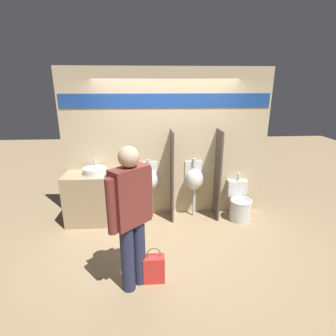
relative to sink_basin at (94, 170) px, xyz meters
The scene contains 12 objects.
ground_plane 1.65m from the sink_basin, 15.82° to the right, with size 16.00×16.00×0.00m, color #997F5B.
display_wall 1.36m from the sink_basin, 10.50° to the left, with size 3.72×0.07×2.70m.
sink_counter 0.52m from the sink_basin, 133.28° to the right, with size 0.96×0.52×0.92m.
sink_basin is the anchor object (origin of this frame).
cell_phone 0.29m from the sink_basin, 33.50° to the right, with size 0.07×0.14×0.01m.
divider_near_counter 1.37m from the sink_basin, ahead, with size 0.03×0.40×1.66m.
divider_mid 2.21m from the sink_basin, ahead, with size 0.03×0.40×1.66m.
urinal_near_counter 0.98m from the sink_basin, ahead, with size 0.33×0.29×1.11m.
urinal_far 1.80m from the sink_basin, ahead, with size 0.33×0.29×1.11m.
toilet 2.71m from the sink_basin, ahead, with size 0.40×0.56×0.83m.
person_in_vest 1.86m from the sink_basin, 66.10° to the right, with size 0.49×0.45×1.79m.
shopping_bag 2.08m from the sink_basin, 58.71° to the right, with size 0.27×0.15×0.49m.
Camera 1 is at (-0.29, -4.06, 2.42)m, focal length 28.00 mm.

